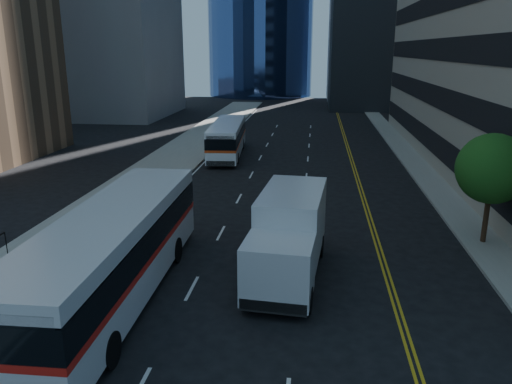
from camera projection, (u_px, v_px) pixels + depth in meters
ground at (279, 321)px, 16.82m from camera, size 160.00×160.00×0.00m
sidewalk_west at (176, 157)px, 41.85m from camera, size 5.00×90.00×0.15m
sidewalk_east at (415, 163)px, 39.64m from camera, size 2.00×90.00×0.15m
street_tree at (492, 169)px, 22.43m from camera, size 3.20×3.20×5.10m
bus_front at (113, 253)px, 17.78m from camera, size 3.07×13.14×3.38m
bus_rear at (227, 138)px, 42.55m from camera, size 3.19×11.06×2.81m
box_truck at (289, 235)px, 19.64m from camera, size 3.00×7.18×3.35m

